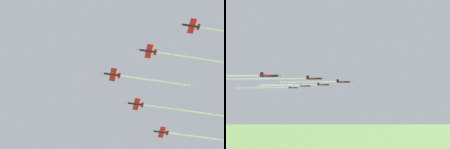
# 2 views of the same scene
# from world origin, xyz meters

# --- Properties ---
(jet_lead) EXTENTS (7.85, 49.65, 2.31)m
(jet_lead) POSITION_xyz_m (-16.62, 16.74, 152.55)
(jet_lead) COLOR black
(jet_port_inner) EXTENTS (7.85, 56.21, 2.31)m
(jet_port_inner) POSITION_xyz_m (-0.16, 35.75, 152.35)
(jet_port_inner) COLOR black
(jet_starboard_inner) EXTENTS (7.85, 63.81, 2.31)m
(jet_starboard_inner) POSITION_xyz_m (-33.17, 39.08, 152.75)
(jet_starboard_inner) COLOR black
(jet_port_outer) EXTENTS (7.85, 50.30, 2.31)m
(jet_port_outer) POSITION_xyz_m (16.31, 51.68, 153.00)
(jet_port_outer) COLOR black
(jet_starboard_outer) EXTENTS (7.85, 63.73, 2.31)m
(jet_starboard_outer) POSITION_xyz_m (-49.71, 57.48, 152.11)
(jet_starboard_outer) COLOR black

